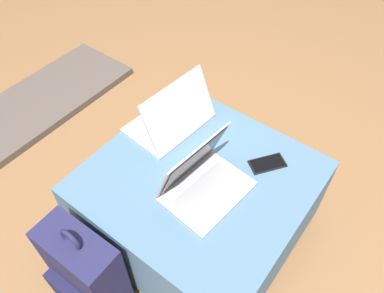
{
  "coord_description": "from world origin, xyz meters",
  "views": [
    {
      "loc": [
        -0.73,
        -0.52,
        1.64
      ],
      "look_at": [
        0.05,
        0.07,
        0.52
      ],
      "focal_mm": 35.0,
      "sensor_mm": 36.0,
      "label": 1
    }
  ],
  "objects_px": {
    "laptop_near": "(202,181)",
    "laptop_far": "(172,119)",
    "cell_phone": "(267,164)",
    "backpack": "(86,275)"
  },
  "relations": [
    {
      "from": "laptop_near",
      "to": "laptop_far",
      "type": "distance_m",
      "value": 0.35
    },
    {
      "from": "laptop_far",
      "to": "cell_phone",
      "type": "bearing_deg",
      "value": 104.17
    },
    {
      "from": "backpack",
      "to": "laptop_far",
      "type": "bearing_deg",
      "value": 97.34
    },
    {
      "from": "laptop_near",
      "to": "laptop_far",
      "type": "bearing_deg",
      "value": 63.64
    },
    {
      "from": "laptop_near",
      "to": "laptop_far",
      "type": "relative_size",
      "value": 0.93
    },
    {
      "from": "laptop_near",
      "to": "cell_phone",
      "type": "distance_m",
      "value": 0.3
    },
    {
      "from": "laptop_far",
      "to": "backpack",
      "type": "distance_m",
      "value": 0.72
    },
    {
      "from": "laptop_far",
      "to": "backpack",
      "type": "relative_size",
      "value": 0.67
    },
    {
      "from": "laptop_far",
      "to": "backpack",
      "type": "bearing_deg",
      "value": 13.84
    },
    {
      "from": "laptop_far",
      "to": "laptop_near",
      "type": "bearing_deg",
      "value": 63.11
    }
  ]
}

